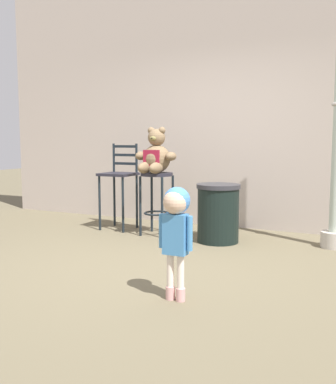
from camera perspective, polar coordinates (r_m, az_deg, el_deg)
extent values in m
plane|color=brown|center=(4.39, -2.33, -9.27)|extent=(24.00, 24.00, 0.00)
cube|color=#B2A498|center=(6.41, 7.73, 11.75)|extent=(7.41, 0.30, 3.56)
cylinder|color=#22212B|center=(5.65, -1.45, 2.27)|extent=(0.41, 0.41, 0.04)
cylinder|color=black|center=(5.63, -3.53, -1.81)|extent=(0.03, 0.03, 0.75)
cylinder|color=black|center=(5.49, -0.75, -2.02)|extent=(0.03, 0.03, 0.75)
cylinder|color=black|center=(5.90, -2.08, -1.43)|extent=(0.03, 0.03, 0.75)
cylinder|color=black|center=(5.76, 0.61, -1.61)|extent=(0.03, 0.03, 0.75)
torus|color=black|center=(5.71, -1.44, -2.70)|extent=(0.33, 0.33, 0.02)
sphere|color=brown|center=(5.64, -1.46, 4.23)|extent=(0.35, 0.35, 0.35)
cube|color=maroon|center=(5.51, -2.14, 4.27)|extent=(0.22, 0.03, 0.21)
sphere|color=brown|center=(5.64, -1.46, 6.93)|extent=(0.22, 0.22, 0.22)
ellipsoid|color=olive|center=(5.55, -1.90, 6.80)|extent=(0.09, 0.07, 0.06)
sphere|color=black|center=(5.53, -2.02, 6.83)|extent=(0.03, 0.03, 0.03)
sphere|color=brown|center=(5.67, -2.15, 7.80)|extent=(0.09, 0.09, 0.09)
sphere|color=brown|center=(5.60, -0.77, 7.82)|extent=(0.09, 0.09, 0.09)
ellipsoid|color=brown|center=(5.72, -3.46, 4.60)|extent=(0.12, 0.19, 0.11)
ellipsoid|color=brown|center=(5.52, 0.36, 4.55)|extent=(0.12, 0.19, 0.11)
ellipsoid|color=brown|center=(5.54, -2.96, 3.10)|extent=(0.12, 0.30, 0.14)
ellipsoid|color=brown|center=(5.46, -1.52, 3.06)|extent=(0.12, 0.30, 0.14)
cylinder|color=#D79D9A|center=(3.49, 0.30, -12.67)|extent=(0.07, 0.07, 0.10)
cylinder|color=silver|center=(3.43, 0.30, -9.87)|extent=(0.05, 0.05, 0.26)
cylinder|color=#D79D9A|center=(3.45, 1.60, -12.87)|extent=(0.07, 0.07, 0.10)
cylinder|color=silver|center=(3.40, 1.61, -10.05)|extent=(0.05, 0.05, 0.26)
cube|color=#4283BD|center=(3.35, 0.96, -5.36)|extent=(0.18, 0.10, 0.30)
cylinder|color=#4283BD|center=(3.39, -0.80, -4.93)|extent=(0.04, 0.04, 0.26)
cylinder|color=#4283BD|center=(3.30, 2.77, -5.27)|extent=(0.04, 0.04, 0.26)
sphere|color=#D8B293|center=(3.30, 0.97, -1.28)|extent=(0.19, 0.19, 0.19)
sphere|color=#4581C7|center=(3.32, 1.14, -1.07)|extent=(0.20, 0.20, 0.20)
cylinder|color=black|center=(5.33, 6.38, -2.95)|extent=(0.49, 0.49, 0.64)
cylinder|color=#2D2D33|center=(5.28, 6.43, 0.73)|extent=(0.51, 0.51, 0.05)
cylinder|color=#B4AB9E|center=(5.40, 20.29, -5.69)|extent=(0.29, 0.29, 0.18)
cube|color=#22212B|center=(6.06, -6.35, 2.26)|extent=(0.43, 0.43, 0.03)
cylinder|color=black|center=(6.05, -8.67, -1.42)|extent=(0.03, 0.03, 0.73)
cylinder|color=black|center=(5.85, -5.74, -1.65)|extent=(0.03, 0.03, 0.73)
cylinder|color=black|center=(6.35, -6.82, -1.01)|extent=(0.03, 0.03, 0.73)
cylinder|color=black|center=(6.16, -3.97, -1.21)|extent=(0.03, 0.03, 0.73)
cylinder|color=black|center=(6.30, -6.89, 4.35)|extent=(0.03, 0.03, 0.39)
cylinder|color=black|center=(6.11, -4.02, 4.32)|extent=(0.03, 0.03, 0.39)
cube|color=black|center=(6.20, -5.47, 3.62)|extent=(0.36, 0.02, 0.04)
cube|color=black|center=(6.20, -5.48, 4.70)|extent=(0.36, 0.02, 0.04)
cube|color=black|center=(6.20, -5.49, 5.78)|extent=(0.36, 0.02, 0.04)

